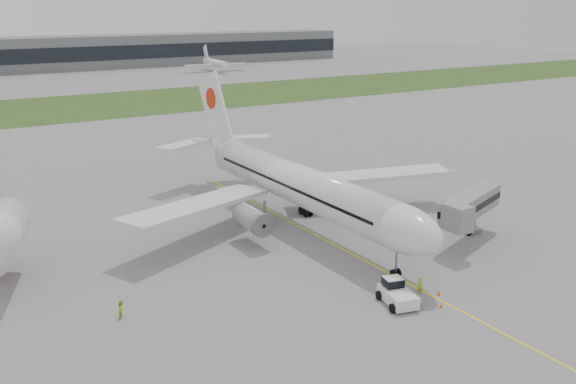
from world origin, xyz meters
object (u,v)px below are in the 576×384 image
pushback_tug (397,293)px  ground_crew_near (420,285)px  jet_bridge (469,207)px  airliner (294,182)px

pushback_tug → ground_crew_near: pushback_tug is taller
jet_bridge → ground_crew_near: bearing=-172.6°
airliner → ground_crew_near: 24.70m
airliner → pushback_tug: bearing=-99.1°
pushback_tug → ground_crew_near: bearing=18.4°
airliner → pushback_tug: 25.23m
ground_crew_near → airliner: bearing=-86.7°
airliner → ground_crew_near: (-0.67, -24.23, -4.77)m
pushback_tug → jet_bridge: size_ratio=0.38×
pushback_tug → ground_crew_near: 3.26m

